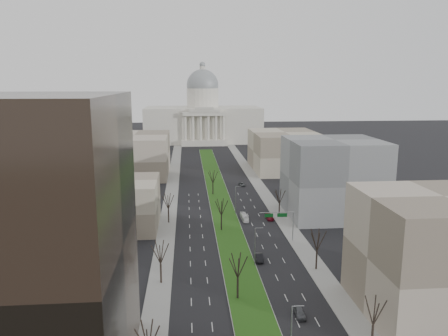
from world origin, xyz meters
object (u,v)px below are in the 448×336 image
car_grey_near (300,312)px  car_grey_far (242,184)px  box_van (244,217)px  car_black (259,257)px  car_red (269,217)px

car_grey_near → car_grey_far: (2.15, 100.50, -0.13)m
car_grey_far → box_van: 44.81m
car_grey_near → car_grey_far: car_grey_near is taller
car_black → box_van: (0.52, 30.69, 0.17)m
car_grey_near → car_grey_far: size_ratio=0.99×
car_red → box_van: box_van is taller
box_van → car_red: bearing=-0.5°
car_grey_near → car_black: car_black is taller
car_grey_near → car_red: size_ratio=0.92×
car_black → car_grey_far: size_ratio=1.11×
car_red → car_grey_far: car_red is taller
car_grey_near → car_red: bearing=86.5°
car_red → car_grey_far: bearing=92.1°
car_black → car_red: 31.96m
car_grey_far → car_red: bearing=-93.5°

